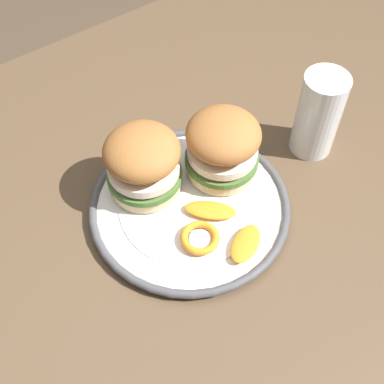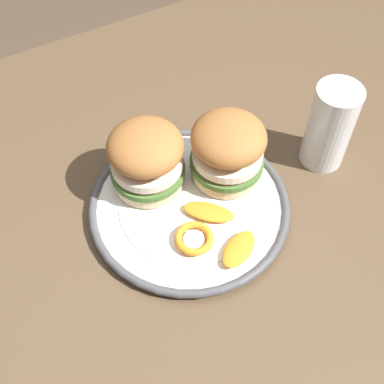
# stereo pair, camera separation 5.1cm
# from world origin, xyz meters

# --- Properties ---
(ground_plane) EXTENTS (8.00, 8.00, 0.00)m
(ground_plane) POSITION_xyz_m (0.00, 0.00, 0.00)
(ground_plane) COLOR #4C3D2D
(dining_table) EXTENTS (1.42, 0.93, 0.71)m
(dining_table) POSITION_xyz_m (0.00, 0.00, 0.62)
(dining_table) COLOR brown
(dining_table) RESTS_ON ground
(dinner_plate) EXTENTS (0.29, 0.29, 0.02)m
(dinner_plate) POSITION_xyz_m (-0.00, -0.01, 0.72)
(dinner_plate) COLOR white
(dinner_plate) RESTS_ON dining_table
(sandwich_half_left) EXTENTS (0.14, 0.14, 0.10)m
(sandwich_half_left) POSITION_xyz_m (0.03, -0.07, 0.78)
(sandwich_half_left) COLOR beige
(sandwich_half_left) RESTS_ON dinner_plate
(sandwich_half_right) EXTENTS (0.14, 0.14, 0.10)m
(sandwich_half_right) POSITION_xyz_m (-0.07, -0.03, 0.78)
(sandwich_half_right) COLOR beige
(sandwich_half_right) RESTS_ON dinner_plate
(orange_peel_curled) EXTENTS (0.07, 0.07, 0.01)m
(orange_peel_curled) POSITION_xyz_m (0.02, 0.05, 0.73)
(orange_peel_curled) COLOR orange
(orange_peel_curled) RESTS_ON dinner_plate
(orange_peel_strip_long) EXTENTS (0.07, 0.06, 0.01)m
(orange_peel_strip_long) POSITION_xyz_m (-0.02, 0.09, 0.73)
(orange_peel_strip_long) COLOR orange
(orange_peel_strip_long) RESTS_ON dinner_plate
(orange_peel_strip_short) EXTENTS (0.07, 0.07, 0.01)m
(orange_peel_strip_short) POSITION_xyz_m (-0.01, 0.02, 0.73)
(orange_peel_strip_short) COLOR orange
(orange_peel_strip_short) RESTS_ON dinner_plate
(drinking_glass) EXTENTS (0.07, 0.07, 0.14)m
(drinking_glass) POSITION_xyz_m (-0.23, 0.00, 0.77)
(drinking_glass) COLOR white
(drinking_glass) RESTS_ON dining_table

